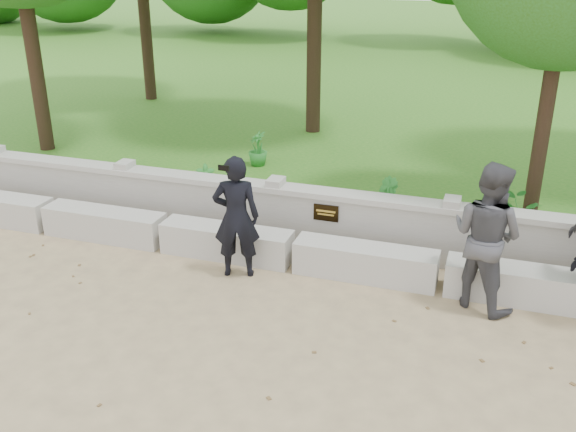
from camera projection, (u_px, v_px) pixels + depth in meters
ground at (242, 340)px, 7.23m from camera, size 80.00×80.00×0.00m
lawn at (416, 88)px, 19.42m from camera, size 40.00×22.00×0.25m
concrete_bench at (294, 252)px, 8.80m from camera, size 11.90×0.45×0.45m
parapet_wall at (308, 217)px, 9.32m from camera, size 12.50×0.35×0.90m
man_main at (236, 217)px, 8.36m from camera, size 0.70×0.65×1.67m
visitor_left at (486, 236)px, 7.60m from camera, size 1.13×1.05×1.85m
shrub_a at (206, 182)px, 10.47m from camera, size 0.37×0.35×0.58m
shrub_b at (386, 200)px, 9.59m from camera, size 0.44×0.47×0.68m
shrub_c at (521, 217)px, 9.05m from camera, size 0.61×0.54×0.63m
shrub_d at (258, 148)px, 12.07m from camera, size 0.49×0.49×0.66m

